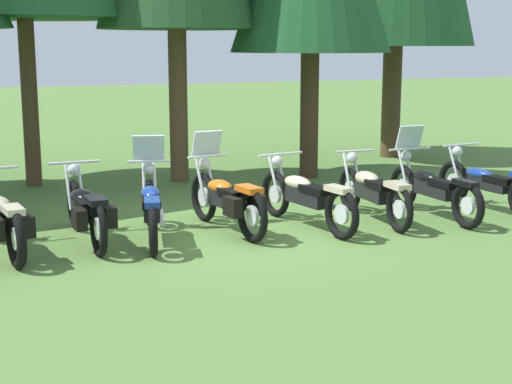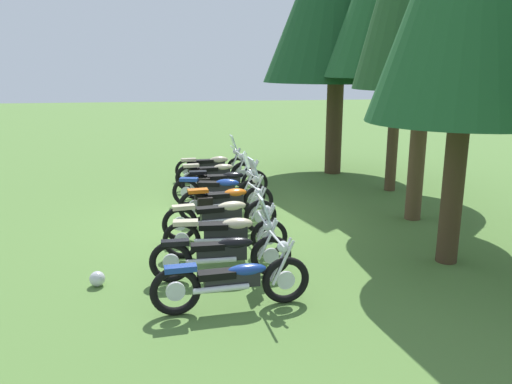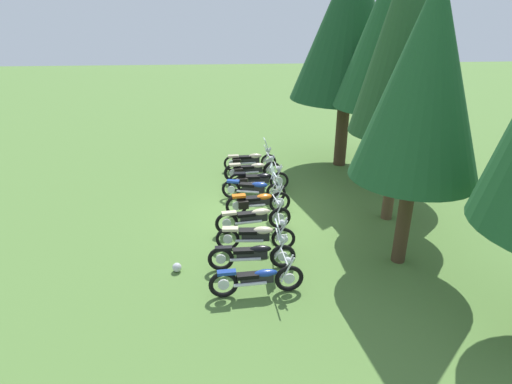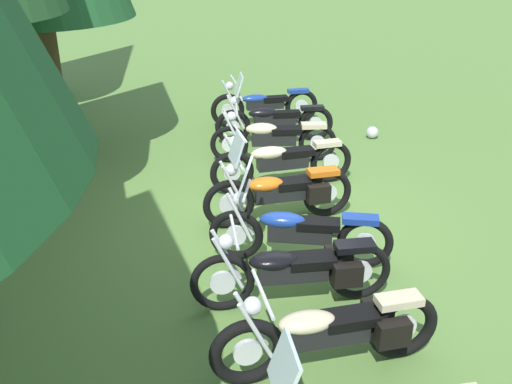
% 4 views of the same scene
% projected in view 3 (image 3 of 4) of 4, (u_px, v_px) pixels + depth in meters
% --- Properties ---
extents(ground_plane, '(80.00, 80.00, 0.00)m').
position_uv_depth(ground_plane, '(255.00, 215.00, 14.18)').
color(ground_plane, '#547A38').
extents(motorcycle_0, '(0.67, 2.22, 1.34)m').
position_uv_depth(motorcycle_0, '(250.00, 160.00, 17.85)').
color(motorcycle_0, black).
rests_on(motorcycle_0, ground_plane).
extents(motorcycle_1, '(0.77, 2.28, 1.02)m').
position_uv_depth(motorcycle_1, '(252.00, 170.00, 16.81)').
color(motorcycle_1, black).
rests_on(motorcycle_1, ground_plane).
extents(motorcycle_2, '(0.72, 2.27, 1.01)m').
position_uv_depth(motorcycle_2, '(257.00, 179.00, 15.84)').
color(motorcycle_2, black).
rests_on(motorcycle_2, ground_plane).
extents(motorcycle_3, '(0.79, 2.26, 1.36)m').
position_uv_depth(motorcycle_3, '(254.00, 188.00, 15.06)').
color(motorcycle_3, black).
rests_on(motorcycle_3, ground_plane).
extents(motorcycle_4, '(0.72, 2.18, 1.38)m').
position_uv_depth(motorcycle_4, '(258.00, 201.00, 14.04)').
color(motorcycle_4, black).
rests_on(motorcycle_4, ground_plane).
extents(motorcycle_5, '(0.76, 2.36, 1.01)m').
position_uv_depth(motorcycle_5, '(254.00, 217.00, 12.99)').
color(motorcycle_5, black).
rests_on(motorcycle_5, ground_plane).
extents(motorcycle_6, '(0.64, 2.25, 0.99)m').
position_uv_depth(motorcycle_6, '(256.00, 235.00, 11.98)').
color(motorcycle_6, black).
rests_on(motorcycle_6, ground_plane).
extents(motorcycle_7, '(0.76, 2.30, 1.35)m').
position_uv_depth(motorcycle_7, '(253.00, 254.00, 11.09)').
color(motorcycle_7, black).
rests_on(motorcycle_7, ground_plane).
extents(motorcycle_8, '(0.74, 2.29, 1.01)m').
position_uv_depth(motorcycle_8, '(257.00, 279.00, 10.12)').
color(motorcycle_8, black).
rests_on(motorcycle_8, ground_plane).
extents(pine_tree_0, '(4.51, 4.51, 8.59)m').
position_uv_depth(pine_tree_0, '(351.00, 24.00, 16.43)').
color(pine_tree_0, '#42301E').
rests_on(pine_tree_0, ground_plane).
extents(pine_tree_1, '(3.85, 3.85, 8.81)m').
position_uv_depth(pine_tree_1, '(398.00, 20.00, 14.08)').
color(pine_tree_1, '#4C3823').
rests_on(pine_tree_1, ground_plane).
extents(pine_tree_2, '(2.97, 2.97, 9.08)m').
position_uv_depth(pine_tree_2, '(413.00, 22.00, 11.59)').
color(pine_tree_2, brown).
rests_on(pine_tree_2, ground_plane).
extents(pine_tree_3, '(3.11, 3.11, 7.20)m').
position_uv_depth(pine_tree_3, '(426.00, 80.00, 9.72)').
color(pine_tree_3, '#42301E').
rests_on(pine_tree_3, ground_plane).
extents(dropped_helmet, '(0.24, 0.24, 0.24)m').
position_uv_depth(dropped_helmet, '(177.00, 267.00, 11.11)').
color(dropped_helmet, silver).
rests_on(dropped_helmet, ground_plane).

